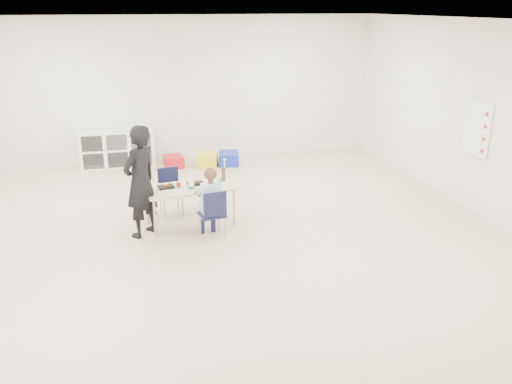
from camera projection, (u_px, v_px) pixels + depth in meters
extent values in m
plane|color=beige|center=(220.00, 252.00, 6.89)|extent=(9.00, 9.00, 0.00)
plane|color=white|center=(215.00, 22.00, 5.98)|extent=(9.00, 9.00, 0.00)
cube|color=white|center=(176.00, 90.00, 10.55)|extent=(8.00, 0.02, 2.80)
cube|color=white|center=(507.00, 127.00, 7.36)|extent=(0.02, 9.00, 2.80)
cube|color=beige|center=(190.00, 188.00, 7.55)|extent=(1.32, 0.79, 0.03)
cube|color=black|center=(196.00, 183.00, 7.65)|extent=(0.24, 0.19, 0.03)
cube|color=black|center=(166.00, 187.00, 7.50)|extent=(0.24, 0.19, 0.03)
cube|color=white|center=(191.00, 186.00, 7.44)|extent=(0.08, 0.08, 0.10)
ellipsoid|color=#B9854C|center=(209.00, 184.00, 7.54)|extent=(0.09, 0.09, 0.07)
sphere|color=maroon|center=(179.00, 185.00, 7.53)|extent=(0.07, 0.07, 0.07)
sphere|color=maroon|center=(151.00, 190.00, 7.29)|extent=(0.07, 0.07, 0.07)
cube|color=white|center=(117.00, 149.00, 10.42)|extent=(1.40, 0.40, 0.70)
cube|color=white|center=(477.00, 129.00, 7.96)|extent=(0.02, 0.60, 0.80)
imported|color=black|center=(140.00, 182.00, 7.16)|extent=(0.65, 0.65, 1.52)
cube|color=red|center=(174.00, 161.00, 10.47)|extent=(0.37, 0.47, 0.22)
cube|color=yellow|center=(207.00, 160.00, 10.53)|extent=(0.48, 0.56, 0.24)
cube|color=#1528A3|center=(229.00, 158.00, 10.62)|extent=(0.48, 0.56, 0.24)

